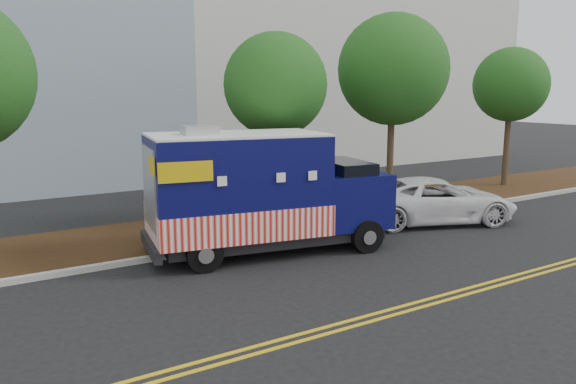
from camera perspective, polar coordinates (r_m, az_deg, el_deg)
ground at (r=15.79m, az=1.60°, el=-6.07°), size 120.00×120.00×0.00m
curb at (r=16.91m, az=-1.03°, el=-4.68°), size 120.00×0.18×0.15m
mulch_strip at (r=18.69m, az=-4.36°, el=-3.24°), size 120.00×4.00×0.15m
centerline_near at (r=12.53m, az=13.15°, el=-10.80°), size 120.00×0.10×0.01m
centerline_far at (r=12.37m, az=13.99°, el=-11.12°), size 120.00×0.10×0.01m
tree_b at (r=18.49m, az=-1.27°, el=10.79°), size 3.37×3.37×6.30m
tree_c at (r=21.83m, az=10.62°, el=12.10°), size 4.16×4.16×7.27m
tree_d at (r=27.25m, az=21.69°, el=10.07°), size 3.28×3.28×6.31m
sign_post at (r=16.45m, az=-6.22°, el=-1.14°), size 0.06×0.06×2.40m
food_truck at (r=15.36m, az=-3.05°, el=-0.36°), size 7.07×3.62×3.56m
white_car at (r=19.71m, az=14.67°, el=-0.79°), size 6.02×4.34×1.52m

